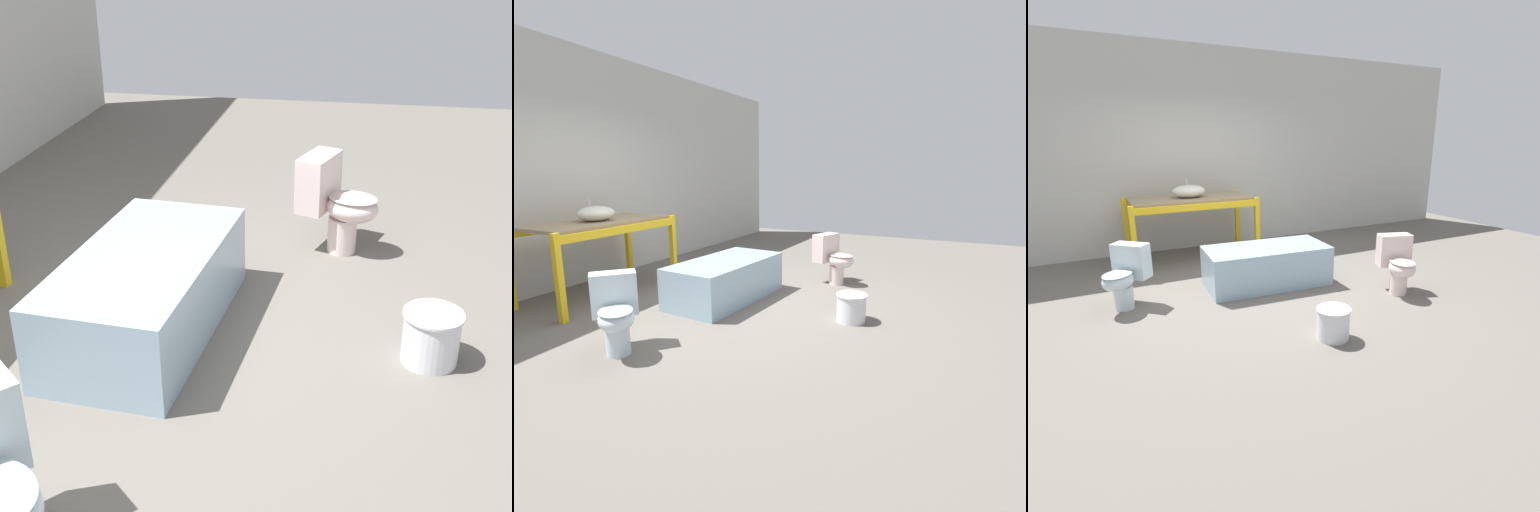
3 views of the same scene
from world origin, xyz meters
The scene contains 8 objects.
ground_plane centered at (0.00, 0.00, 0.00)m, with size 12.00×12.00×0.00m, color #666059.
warehouse_wall_rear centered at (0.00, 2.35, 1.60)m, with size 10.80×0.08×3.20m.
shelving_rack centered at (-0.25, 1.62, 0.82)m, with size 1.86×0.93×0.95m.
sink_basin centered at (-0.26, 1.61, 1.05)m, with size 0.49×0.38×0.27m.
bathtub_main centered at (0.29, 0.09, 0.29)m, with size 1.58×0.86×0.50m.
toilet_near centered at (1.57, -0.89, 0.38)m, with size 0.50×0.63×0.69m.
toilet_far centered at (-1.39, 0.15, 0.38)m, with size 0.62×0.64×0.69m.
bucket_white centered at (0.23, -1.51, 0.16)m, with size 0.32×0.32×0.30m.
Camera 3 is at (-1.73, -4.31, 1.82)m, focal length 28.00 mm.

